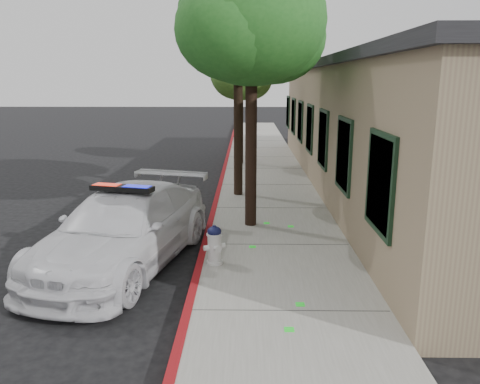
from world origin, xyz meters
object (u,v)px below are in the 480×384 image
at_px(police_car, 124,228).
at_px(street_tree_far, 242,77).
at_px(street_tree_mid, 238,39).
at_px(street_tree_near, 252,27).
at_px(fire_hydrant, 215,245).
at_px(clapboard_building, 421,126).

xyz_separation_m(police_car, street_tree_far, (2.18, 11.06, 2.99)).
bearing_deg(street_tree_mid, street_tree_far, 89.71).
bearing_deg(street_tree_near, fire_hydrant, -105.90).
distance_m(street_tree_near, street_tree_far, 8.89).
relative_size(clapboard_building, street_tree_far, 4.37).
height_order(street_tree_near, street_tree_far, street_tree_near).
bearing_deg(fire_hydrant, street_tree_far, 63.10).
bearing_deg(street_tree_mid, fire_hydrant, -93.56).
relative_size(clapboard_building, street_tree_near, 3.39).
bearing_deg(fire_hydrant, police_car, 145.50).
distance_m(police_car, street_tree_far, 11.67).
xyz_separation_m(clapboard_building, street_tree_near, (-5.62, -4.57, 2.62)).
bearing_deg(fire_hydrant, clapboard_building, 23.31).
relative_size(clapboard_building, street_tree_mid, 3.41).
relative_size(clapboard_building, fire_hydrant, 27.22).
distance_m(clapboard_building, police_car, 10.70).
bearing_deg(street_tree_near, police_car, -138.42).
bearing_deg(street_tree_far, clapboard_building, -35.57).
bearing_deg(police_car, fire_hydrant, 4.07).
xyz_separation_m(clapboard_building, fire_hydrant, (-6.34, -7.11, -1.59)).
xyz_separation_m(street_tree_mid, street_tree_far, (0.03, 5.62, -1.02)).
relative_size(street_tree_near, street_tree_far, 1.29).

